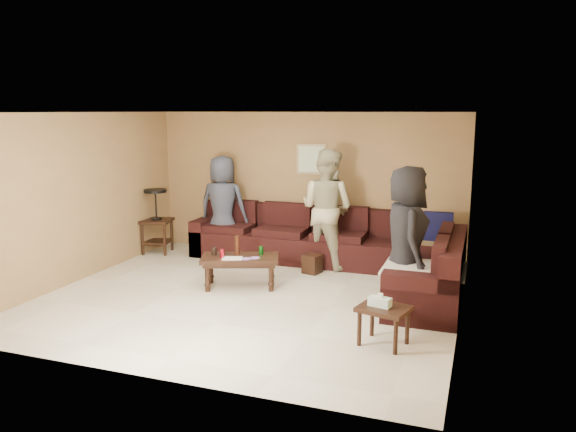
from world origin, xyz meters
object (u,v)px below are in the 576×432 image
(end_table_left, at_px, (157,220))
(person_left, at_px, (223,206))
(side_table_right, at_px, (383,311))
(sectional_sofa, at_px, (336,253))
(coffee_table, at_px, (240,261))
(person_middle, at_px, (327,208))
(waste_bin, at_px, (312,264))
(person_right, at_px, (406,236))

(end_table_left, height_order, person_left, person_left)
(end_table_left, distance_m, side_table_right, 5.28)
(person_left, bearing_deg, sectional_sofa, 163.22)
(coffee_table, relative_size, person_middle, 0.63)
(waste_bin, relative_size, person_right, 0.16)
(side_table_right, xyz_separation_m, waste_bin, (-1.53, 2.38, -0.23))
(side_table_right, distance_m, person_left, 4.52)
(coffee_table, height_order, person_right, person_right)
(coffee_table, bearing_deg, person_right, 1.25)
(sectional_sofa, height_order, coffee_table, sectional_sofa)
(person_left, xyz_separation_m, person_middle, (1.93, -0.15, 0.08))
(person_left, bearing_deg, end_table_left, 9.54)
(sectional_sofa, xyz_separation_m, side_table_right, (1.18, -2.50, 0.05))
(end_table_left, bearing_deg, person_middle, 2.59)
(coffee_table, xyz_separation_m, person_left, (-1.05, 1.63, 0.49))
(coffee_table, bearing_deg, person_middle, 59.45)
(sectional_sofa, xyz_separation_m, waste_bin, (-0.35, -0.12, -0.18))
(coffee_table, height_order, side_table_right, coffee_table)
(side_table_right, height_order, waste_bin, side_table_right)
(sectional_sofa, bearing_deg, person_right, -42.00)
(person_right, bearing_deg, coffee_table, 72.94)
(sectional_sofa, bearing_deg, coffee_table, -134.61)
(waste_bin, bearing_deg, end_table_left, 174.06)
(coffee_table, distance_m, waste_bin, 1.31)
(sectional_sofa, bearing_deg, end_table_left, 176.64)
(end_table_left, xyz_separation_m, person_middle, (3.11, 0.14, 0.36))
(waste_bin, bearing_deg, coffee_table, -127.00)
(person_left, distance_m, person_right, 3.75)
(waste_bin, height_order, person_left, person_left)
(waste_bin, xyz_separation_m, person_left, (-1.83, 0.60, 0.73))
(side_table_right, xyz_separation_m, person_left, (-3.36, 2.98, 0.50))
(coffee_table, height_order, end_table_left, end_table_left)
(sectional_sofa, relative_size, person_middle, 2.41)
(end_table_left, bearing_deg, person_left, 13.78)
(side_table_right, xyz_separation_m, person_right, (0.04, 1.40, 0.54))
(end_table_left, xyz_separation_m, person_left, (1.18, 0.29, 0.28))
(person_middle, distance_m, person_right, 2.06)
(side_table_right, distance_m, person_middle, 3.23)
(person_left, xyz_separation_m, person_right, (3.40, -1.58, 0.04))
(sectional_sofa, height_order, side_table_right, sectional_sofa)
(end_table_left, relative_size, person_right, 0.63)
(sectional_sofa, relative_size, person_left, 2.64)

